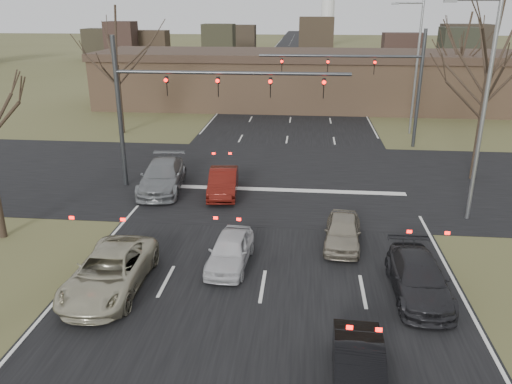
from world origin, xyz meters
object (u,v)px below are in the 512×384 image
mast_arm_near (179,95)px  car_silver_ahead (343,231)px  building (314,79)px  streetlight_right_near (481,99)px  streetlight_right_far (415,60)px  car_grey_ahead (162,176)px  mast_arm_far (379,74)px  car_charcoal_sedan (419,278)px  car_black_hatch (359,370)px  car_white_sedan (230,250)px  car_red_ahead (223,182)px  car_silver_suv (110,272)px

mast_arm_near → car_silver_ahead: size_ratio=3.35×
building → streetlight_right_near: streetlight_right_near is taller
streetlight_right_near → streetlight_right_far: bearing=88.3°
car_grey_ahead → building: bearing=66.2°
mast_arm_far → building: bearing=105.6°
streetlight_right_near → car_charcoal_sedan: (-3.49, -6.98, -4.95)m
car_black_hatch → car_silver_ahead: car_silver_ahead is taller
car_white_sedan → car_charcoal_sedan: 6.87m
building → mast_arm_far: 15.75m
streetlight_right_near → streetlight_right_far: 17.01m
car_white_sedan → car_grey_ahead: 9.39m
car_red_ahead → car_black_hatch: bearing=-72.8°
car_red_ahead → car_silver_suv: bearing=-109.2°
car_charcoal_sedan → mast_arm_far: bearing=87.0°
car_silver_ahead → mast_arm_far: bearing=84.2°
car_silver_ahead → car_black_hatch: bearing=-85.7°
mast_arm_far → mast_arm_near: bearing=-138.8°
building → car_grey_ahead: 26.87m
car_black_hatch → streetlight_right_near: bearing=65.3°
mast_arm_far → streetlight_right_far: bearing=51.9°
car_silver_suv → car_grey_ahead: bearing=95.1°
mast_arm_near → car_grey_ahead: size_ratio=2.31×
mast_arm_far → car_charcoal_sedan: (-0.85, -19.98, -4.38)m
car_red_ahead → streetlight_right_near: bearing=-15.4°
streetlight_right_near → car_silver_ahead: 8.36m
car_charcoal_sedan → car_white_sedan: bearing=167.2°
mast_arm_far → car_silver_ahead: (-3.18, -16.35, -4.40)m
car_black_hatch → car_grey_ahead: car_grey_ahead is taller
car_red_ahead → car_silver_ahead: size_ratio=1.13×
mast_arm_near → building: bearing=73.9°
mast_arm_far → car_white_sedan: (-7.56, -18.52, -4.40)m
car_white_sedan → car_black_hatch: car_white_sedan is taller
building → car_silver_ahead: building is taller
car_black_hatch → car_red_ahead: 15.00m
mast_arm_far → car_black_hatch: (-3.31, -24.79, -4.41)m
building → car_black_hatch: (0.87, -39.79, -2.06)m
car_white_sedan → car_grey_ahead: (-4.88, 8.02, 0.14)m
building → mast_arm_far: (4.18, -15.00, 2.35)m
streetlight_right_far → car_charcoal_sedan: size_ratio=2.28×
mast_arm_far → car_silver_suv: mast_arm_far is taller
car_silver_suv → car_grey_ahead: size_ratio=0.95×
streetlight_right_near → car_red_ahead: streetlight_right_near is taller
mast_arm_far → car_silver_suv: bearing=-119.0°
building → streetlight_right_far: size_ratio=4.24×
streetlight_right_near → car_white_sedan: (-10.20, -5.52, -4.97)m
car_grey_ahead → car_red_ahead: 3.41m
streetlight_right_near → streetlight_right_far: size_ratio=1.00×
mast_arm_far → car_grey_ahead: mast_arm_far is taller
car_silver_suv → car_white_sedan: size_ratio=1.38×
car_white_sedan → car_red_ahead: car_red_ahead is taller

